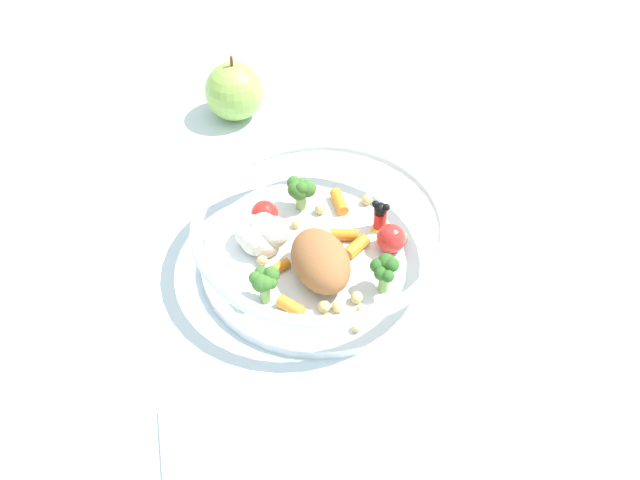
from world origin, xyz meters
TOP-DOWN VIEW (x-y plane):
  - ground_plane at (0.00, 0.00)m, footprint 2.40×2.40m
  - food_container at (-0.02, 0.00)m, footprint 0.24×0.24m
  - loose_apple at (-0.27, 0.00)m, footprint 0.07×0.07m
  - folded_napkin at (0.16, -0.12)m, footprint 0.13×0.13m

SIDE VIEW (x-z plane):
  - ground_plane at x=0.00m, z-range 0.00..0.00m
  - folded_napkin at x=0.16m, z-range 0.00..0.01m
  - food_container at x=-0.02m, z-range 0.00..0.06m
  - loose_apple at x=-0.27m, z-range -0.01..0.07m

